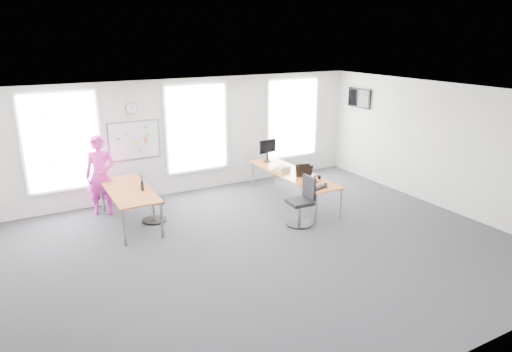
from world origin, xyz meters
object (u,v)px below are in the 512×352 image
headphones (317,178)px  desk_left (129,192)px  keyboard (318,188)px  monitor (268,148)px  desk_right (293,175)px  chair_left (151,202)px  chair_right (302,204)px  person (101,175)px

headphones → desk_left: bearing=157.0°
keyboard → monitor: bearing=68.8°
desk_right → monitor: size_ratio=5.05×
chair_left → keyboard: bearing=-104.5°
desk_right → headphones: (0.20, -0.72, 0.10)m
monitor → keyboard: bearing=-101.8°
chair_right → person: bearing=-123.0°
chair_left → keyboard: size_ratio=2.08×
headphones → monitor: bearing=90.1°
desk_right → chair_left: chair_left is taller
chair_right → desk_right: bearing=158.8°
desk_left → monitor: size_ratio=3.65×
desk_right → person: 4.59m
keyboard → desk_left: bearing=137.0°
desk_left → headphones: bearing=-16.8°
chair_left → keyboard: (3.34, -1.72, 0.31)m
desk_right → keyboard: size_ratio=6.17×
chair_right → monitor: size_ratio=1.81×
desk_right → desk_left: bearing=172.4°
desk_right → monitor: (-0.01, 1.23, 0.41)m
monitor → person: bearing=168.7°
headphones → monitor: (-0.21, 1.96, 0.32)m
chair_right → person: (-3.73, 2.79, 0.46)m
desk_right → headphones: headphones is taller
chair_left → keyboard: 3.77m
desk_left → monitor: monitor is taller
chair_right → keyboard: chair_right is taller
desk_right → desk_left: 3.98m
person → keyboard: (4.18, -2.73, -0.18)m
chair_left → desk_left: bearing=93.8°
person → desk_right: bearing=1.2°
keyboard → headphones: headphones is taller
desk_left → chair_left: (0.44, -0.07, -0.29)m
chair_left → headphones: (3.71, -1.18, 0.34)m
headphones → monitor: 1.99m
chair_right → monitor: bearing=170.4°
desk_left → chair_right: (3.33, -1.85, -0.26)m
desk_right → headphones: bearing=-74.4°
desk_right → monitor: bearing=90.5°
desk_right → chair_right: size_ratio=2.79×
keyboard → monitor: monitor is taller
desk_left → chair_left: bearing=-9.1°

